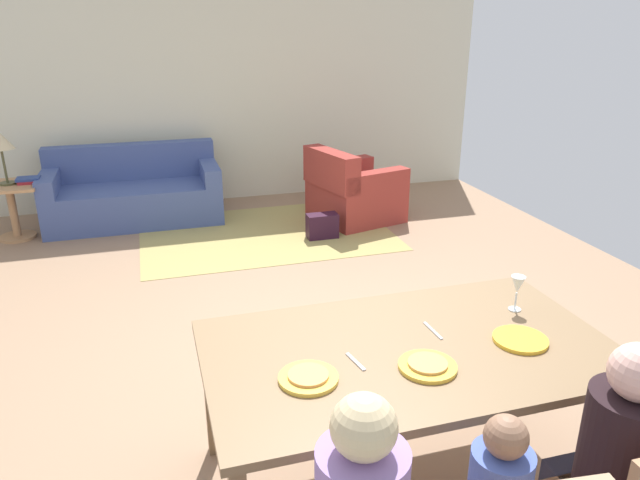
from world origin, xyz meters
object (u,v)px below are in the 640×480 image
book_lower (30,182)px  table_lamp (0,142)px  plate_near_child (427,366)px  wine_glass (517,286)px  couch (134,194)px  side_table (12,203)px  plate_near_man (308,378)px  book_upper (28,179)px  armchair (352,192)px  dining_table (409,359)px  handbag (322,226)px  plate_near_woman (520,340)px  person_woman (608,477)px

book_lower → table_lamp: bearing=178.1°
plate_near_child → wine_glass: size_ratio=1.34×
couch → side_table: bearing=-167.8°
plate_near_man → side_table: (-1.93, 4.43, -0.39)m
side_table → book_upper: size_ratio=2.64×
armchair → side_table: size_ratio=1.81×
dining_table → couch: size_ratio=0.99×
plate_near_child → table_lamp: table_lamp is taller
plate_near_man → handbag: (1.12, 3.53, -0.64)m
plate_near_man → wine_glass: bearing=14.3°
plate_near_woman → book_lower: plate_near_woman is taller
dining_table → handbag: bearing=79.8°
dining_table → couch: (-1.24, 4.57, -0.39)m
table_lamp → dining_table: bearing=-60.5°
plate_near_child → book_lower: (-2.23, 4.48, -0.18)m
book_lower → handbag: book_lower is taller
plate_near_child → handbag: size_ratio=0.78×
plate_near_child → book_upper: size_ratio=1.14×
side_table → book_lower: 0.30m
side_table → book_lower: (0.21, -0.01, 0.22)m
plate_near_child → plate_near_man: bearing=173.3°
person_woman → side_table: bearing=120.4°
wine_glass → book_lower: 5.05m
person_woman → table_lamp: size_ratio=2.05×
wine_glass → armchair: size_ratio=0.18×
person_woman → side_table: person_woman is taller
plate_near_man → plate_near_woman: bearing=1.1°
dining_table → plate_near_child: (0.00, -0.18, 0.07)m
plate_near_woman → side_table: size_ratio=0.43×
plate_near_child → armchair: size_ratio=0.24×
couch → table_lamp: (-1.19, -0.26, 0.71)m
plate_near_woman → book_lower: (-2.73, 4.40, -0.18)m
handbag → armchair: bearing=44.3°
handbag → table_lamp: bearing=163.6°
plate_near_man → side_table: plate_near_man is taller
plate_near_woman → wine_glass: size_ratio=1.34×
dining_table → plate_near_man: (-0.51, -0.12, 0.07)m
person_woman → couch: person_woman is taller
couch → table_lamp: bearing=-167.8°
dining_table → book_lower: 4.85m
book_lower → book_upper: bearing=148.4°
plate_near_man → wine_glass: 1.22m
plate_near_child → person_woman: bearing=-46.5°
book_upper → plate_near_man: bearing=-68.6°
dining_table → person_woman: 0.90m
armchair → dining_table: bearing=-105.9°
couch → handbag: bearing=-32.0°
plate_near_child → couch: (-1.24, 4.75, -0.47)m
plate_near_man → handbag: plate_near_man is taller
couch → armchair: 2.45m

